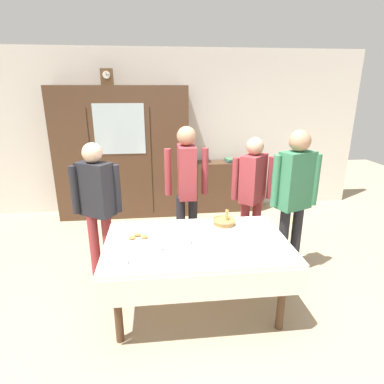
{
  "coord_description": "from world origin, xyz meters",
  "views": [
    {
      "loc": [
        -0.33,
        -2.83,
        2.08
      ],
      "look_at": [
        0.0,
        0.2,
        1.07
      ],
      "focal_mm": 29.54,
      "sensor_mm": 36.0,
      "label": 1
    }
  ],
  "objects": [
    {
      "name": "ground_plane",
      "position": [
        0.0,
        0.0,
        0.0
      ],
      "size": [
        12.0,
        12.0,
        0.0
      ],
      "primitive_type": "plane",
      "color": "tan",
      "rests_on": "ground"
    },
    {
      "name": "back_wall",
      "position": [
        0.0,
        2.65,
        1.35
      ],
      "size": [
        6.4,
        0.1,
        2.7
      ],
      "primitive_type": "cube",
      "color": "silver",
      "rests_on": "ground"
    },
    {
      "name": "dining_table",
      "position": [
        0.0,
        -0.24,
        0.63
      ],
      "size": [
        1.7,
        1.05,
        0.72
      ],
      "color": "#4C3321",
      "rests_on": "ground"
    },
    {
      "name": "wall_cabinet",
      "position": [
        -0.9,
        2.35,
        1.06
      ],
      "size": [
        2.12,
        0.46,
        2.12
      ],
      "color": "#4C3321",
      "rests_on": "ground"
    },
    {
      "name": "mantel_clock",
      "position": [
        -1.06,
        2.35,
        2.24
      ],
      "size": [
        0.18,
        0.11,
        0.24
      ],
      "color": "brown",
      "rests_on": "wall_cabinet"
    },
    {
      "name": "bookshelf_low",
      "position": [
        0.91,
        2.41,
        0.43
      ],
      "size": [
        1.19,
        0.35,
        0.87
      ],
      "color": "#4C3321",
      "rests_on": "ground"
    },
    {
      "name": "book_stack",
      "position": [
        0.91,
        2.41,
        0.9
      ],
      "size": [
        0.17,
        0.22,
        0.06
      ],
      "color": "#2D5184",
      "rests_on": "bookshelf_low"
    },
    {
      "name": "tea_cup_back_edge",
      "position": [
        -0.36,
        -0.36,
        0.75
      ],
      "size": [
        0.13,
        0.13,
        0.06
      ],
      "color": "white",
      "rests_on": "dining_table"
    },
    {
      "name": "tea_cup_near_right",
      "position": [
        0.53,
        -0.28,
        0.75
      ],
      "size": [
        0.13,
        0.13,
        0.06
      ],
      "color": "white",
      "rests_on": "dining_table"
    },
    {
      "name": "tea_cup_front_edge",
      "position": [
        -0.68,
        0.07,
        0.75
      ],
      "size": [
        0.13,
        0.13,
        0.06
      ],
      "color": "white",
      "rests_on": "dining_table"
    },
    {
      "name": "tea_cup_mid_left",
      "position": [
        -0.02,
        -0.01,
        0.75
      ],
      "size": [
        0.13,
        0.13,
        0.06
      ],
      "color": "silver",
      "rests_on": "dining_table"
    },
    {
      "name": "tea_cup_far_left",
      "position": [
        -0.64,
        -0.54,
        0.75
      ],
      "size": [
        0.13,
        0.13,
        0.06
      ],
      "color": "white",
      "rests_on": "dining_table"
    },
    {
      "name": "tea_cup_center",
      "position": [
        -0.09,
        -0.25,
        0.75
      ],
      "size": [
        0.13,
        0.13,
        0.06
      ],
      "color": "white",
      "rests_on": "dining_table"
    },
    {
      "name": "bread_basket",
      "position": [
        0.33,
        0.14,
        0.76
      ],
      "size": [
        0.24,
        0.24,
        0.16
      ],
      "color": "#9E7542",
      "rests_on": "dining_table"
    },
    {
      "name": "pastry_plate",
      "position": [
        -0.54,
        -0.12,
        0.73
      ],
      "size": [
        0.28,
        0.28,
        0.05
      ],
      "color": "white",
      "rests_on": "dining_table"
    },
    {
      "name": "spoon_near_left",
      "position": [
        -0.45,
        0.11,
        0.72
      ],
      "size": [
        0.12,
        0.02,
        0.01
      ],
      "color": "silver",
      "rests_on": "dining_table"
    },
    {
      "name": "spoon_front_edge",
      "position": [
        -0.06,
        -0.56,
        0.72
      ],
      "size": [
        0.12,
        0.02,
        0.01
      ],
      "color": "silver",
      "rests_on": "dining_table"
    },
    {
      "name": "person_behind_table_right",
      "position": [
        -1.0,
        0.45,
        0.94
      ],
      "size": [
        0.52,
        0.36,
        1.55
      ],
      "color": "#933338",
      "rests_on": "ground"
    },
    {
      "name": "person_beside_shelf",
      "position": [
        0.79,
        0.71,
        0.93
      ],
      "size": [
        0.52,
        0.4,
        1.54
      ],
      "color": "#933338",
      "rests_on": "ground"
    },
    {
      "name": "person_by_cabinet",
      "position": [
        -0.0,
        0.78,
        1.02
      ],
      "size": [
        0.52,
        0.36,
        1.67
      ],
      "color": "#232328",
      "rests_on": "ground"
    },
    {
      "name": "person_behind_table_left",
      "position": [
        1.12,
        0.26,
        1.02
      ],
      "size": [
        0.52,
        0.32,
        1.68
      ],
      "color": "#232328",
      "rests_on": "ground"
    }
  ]
}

